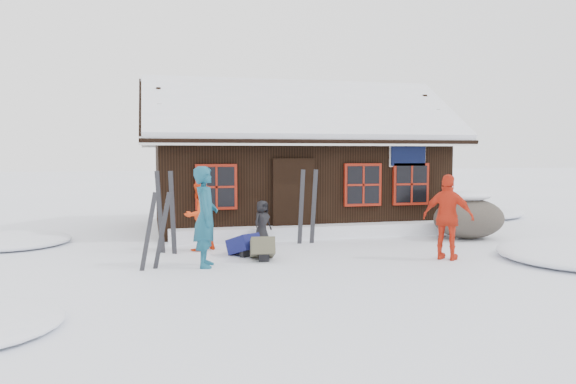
{
  "coord_description": "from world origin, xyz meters",
  "views": [
    {
      "loc": [
        -2.74,
        -11.55,
        2.2
      ],
      "look_at": [
        0.37,
        0.93,
        1.3
      ],
      "focal_mm": 35.0,
      "sensor_mm": 36.0,
      "label": 1
    }
  ],
  "objects_px": {
    "ski_pair_left": "(155,232)",
    "skier_orange_right": "(448,217)",
    "skier_orange_left": "(199,216)",
    "skier_crouched": "(262,222)",
    "boulder": "(469,217)",
    "ski_poles": "(442,217)",
    "backpack_blue": "(244,248)",
    "backpack_olive": "(262,252)",
    "skier_teal": "(206,217)"
  },
  "relations": [
    {
      "from": "ski_pair_left",
      "to": "skier_orange_right",
      "type": "bearing_deg",
      "value": -7.13
    },
    {
      "from": "skier_orange_left",
      "to": "skier_orange_right",
      "type": "xyz_separation_m",
      "value": [
        4.86,
        -2.35,
        0.1
      ]
    },
    {
      "from": "skier_orange_left",
      "to": "skier_crouched",
      "type": "distance_m",
      "value": 1.63
    },
    {
      "from": "boulder",
      "to": "ski_poles",
      "type": "height_order",
      "value": "ski_poles"
    },
    {
      "from": "skier_orange_left",
      "to": "backpack_blue",
      "type": "relative_size",
      "value": 2.57
    },
    {
      "from": "ski_pair_left",
      "to": "ski_poles",
      "type": "xyz_separation_m",
      "value": [
        7.13,
        2.01,
        -0.14
      ]
    },
    {
      "from": "skier_crouched",
      "to": "ski_poles",
      "type": "height_order",
      "value": "ski_poles"
    },
    {
      "from": "skier_orange_right",
      "to": "ski_poles",
      "type": "xyz_separation_m",
      "value": [
        1.28,
        2.5,
        -0.31
      ]
    },
    {
      "from": "backpack_olive",
      "to": "ski_poles",
      "type": "bearing_deg",
      "value": 24.86
    },
    {
      "from": "skier_teal",
      "to": "ski_pair_left",
      "type": "height_order",
      "value": "skier_teal"
    },
    {
      "from": "ski_poles",
      "to": "skier_orange_right",
      "type": "bearing_deg",
      "value": -117.21
    },
    {
      "from": "boulder",
      "to": "ski_pair_left",
      "type": "distance_m",
      "value": 8.1
    },
    {
      "from": "skier_orange_left",
      "to": "backpack_olive",
      "type": "distance_m",
      "value": 1.96
    },
    {
      "from": "backpack_blue",
      "to": "backpack_olive",
      "type": "distance_m",
      "value": 0.66
    },
    {
      "from": "skier_orange_right",
      "to": "skier_crouched",
      "type": "height_order",
      "value": "skier_orange_right"
    },
    {
      "from": "backpack_olive",
      "to": "skier_crouched",
      "type": "bearing_deg",
      "value": 85.61
    },
    {
      "from": "skier_crouched",
      "to": "ski_pair_left",
      "type": "xyz_separation_m",
      "value": [
        -2.53,
        -2.34,
        0.18
      ]
    },
    {
      "from": "skier_teal",
      "to": "skier_orange_right",
      "type": "relative_size",
      "value": 1.1
    },
    {
      "from": "skier_crouched",
      "to": "boulder",
      "type": "distance_m",
      "value": 5.35
    },
    {
      "from": "skier_orange_right",
      "to": "backpack_blue",
      "type": "height_order",
      "value": "skier_orange_right"
    },
    {
      "from": "ski_pair_left",
      "to": "ski_poles",
      "type": "relative_size",
      "value": 1.24
    },
    {
      "from": "ski_poles",
      "to": "ski_pair_left",
      "type": "bearing_deg",
      "value": -164.23
    },
    {
      "from": "skier_teal",
      "to": "skier_crouched",
      "type": "height_order",
      "value": "skier_teal"
    },
    {
      "from": "skier_crouched",
      "to": "backpack_blue",
      "type": "xyz_separation_m",
      "value": [
        -0.68,
        -1.35,
        -0.37
      ]
    },
    {
      "from": "ski_pair_left",
      "to": "skier_crouched",
      "type": "bearing_deg",
      "value": 40.37
    },
    {
      "from": "boulder",
      "to": "backpack_olive",
      "type": "height_order",
      "value": "boulder"
    },
    {
      "from": "skier_orange_right",
      "to": "ski_poles",
      "type": "bearing_deg",
      "value": -72.31
    },
    {
      "from": "skier_orange_right",
      "to": "skier_crouched",
      "type": "relative_size",
      "value": 1.66
    },
    {
      "from": "skier_crouched",
      "to": "skier_teal",
      "type": "bearing_deg",
      "value": -159.91
    },
    {
      "from": "skier_crouched",
      "to": "backpack_olive",
      "type": "bearing_deg",
      "value": -137.14
    },
    {
      "from": "boulder",
      "to": "ski_pair_left",
      "type": "relative_size",
      "value": 1.24
    },
    {
      "from": "boulder",
      "to": "ski_pair_left",
      "type": "height_order",
      "value": "ski_pair_left"
    },
    {
      "from": "ski_pair_left",
      "to": "skier_teal",
      "type": "bearing_deg",
      "value": -1.69
    },
    {
      "from": "skier_crouched",
      "to": "backpack_blue",
      "type": "relative_size",
      "value": 1.74
    },
    {
      "from": "boulder",
      "to": "skier_orange_right",
      "type": "bearing_deg",
      "value": -129.27
    },
    {
      "from": "boulder",
      "to": "backpack_olive",
      "type": "distance_m",
      "value": 5.95
    },
    {
      "from": "skier_teal",
      "to": "backpack_blue",
      "type": "distance_m",
      "value": 1.55
    },
    {
      "from": "ski_poles",
      "to": "backpack_olive",
      "type": "bearing_deg",
      "value": -162.1
    },
    {
      "from": "ski_pair_left",
      "to": "backpack_blue",
      "type": "height_order",
      "value": "ski_pair_left"
    },
    {
      "from": "skier_orange_left",
      "to": "boulder",
      "type": "height_order",
      "value": "skier_orange_left"
    },
    {
      "from": "skier_teal",
      "to": "boulder",
      "type": "height_order",
      "value": "skier_teal"
    },
    {
      "from": "skier_orange_left",
      "to": "backpack_blue",
      "type": "height_order",
      "value": "skier_orange_left"
    },
    {
      "from": "skier_orange_left",
      "to": "skier_orange_right",
      "type": "bearing_deg",
      "value": 121.77
    },
    {
      "from": "skier_orange_left",
      "to": "backpack_olive",
      "type": "xyz_separation_m",
      "value": [
        1.15,
        -1.47,
        -0.61
      ]
    },
    {
      "from": "skier_orange_left",
      "to": "backpack_blue",
      "type": "bearing_deg",
      "value": 102.0
    },
    {
      "from": "skier_teal",
      "to": "boulder",
      "type": "distance_m",
      "value": 7.19
    },
    {
      "from": "skier_orange_left",
      "to": "ski_pair_left",
      "type": "distance_m",
      "value": 2.11
    },
    {
      "from": "skier_orange_left",
      "to": "ski_poles",
      "type": "height_order",
      "value": "skier_orange_left"
    },
    {
      "from": "skier_orange_left",
      "to": "backpack_blue",
      "type": "xyz_separation_m",
      "value": [
        0.86,
        -0.88,
        -0.62
      ]
    },
    {
      "from": "ski_pair_left",
      "to": "backpack_olive",
      "type": "height_order",
      "value": "ski_pair_left"
    }
  ]
}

